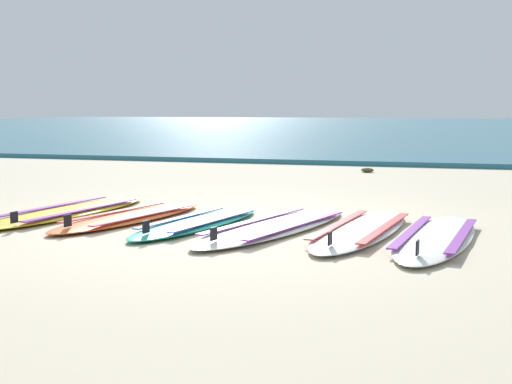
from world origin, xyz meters
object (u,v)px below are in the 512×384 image
at_px(surfboard_1, 130,217).
at_px(surfboard_4, 362,230).
at_px(surfboard_3, 276,226).
at_px(surfboard_2, 198,223).
at_px(surfboard_5, 436,237).
at_px(surfboard_0, 67,212).

height_order(surfboard_1, surfboard_4, same).
height_order(surfboard_3, surfboard_4, same).
bearing_deg(surfboard_2, surfboard_5, -2.88).
distance_m(surfboard_0, surfboard_2, 1.65).
height_order(surfboard_2, surfboard_4, same).
bearing_deg(surfboard_3, surfboard_2, -178.94).
relative_size(surfboard_2, surfboard_3, 0.82).
bearing_deg(surfboard_1, surfboard_3, -4.62).
height_order(surfboard_2, surfboard_5, same).
xyz_separation_m(surfboard_1, surfboard_4, (2.40, -0.07, -0.00)).
bearing_deg(surfboard_0, surfboard_3, -6.40).
bearing_deg(surfboard_0, surfboard_5, -5.85).
height_order(surfboard_0, surfboard_1, same).
bearing_deg(surfboard_1, surfboard_5, -4.78).
bearing_deg(surfboard_5, surfboard_2, 177.12).
distance_m(surfboard_1, surfboard_4, 2.40).
distance_m(surfboard_0, surfboard_3, 2.43).
height_order(surfboard_3, surfboard_5, same).
xyz_separation_m(surfboard_2, surfboard_3, (0.79, 0.01, -0.00)).
relative_size(surfboard_2, surfboard_4, 0.86).
relative_size(surfboard_0, surfboard_5, 1.07).
bearing_deg(surfboard_5, surfboard_4, 164.18).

